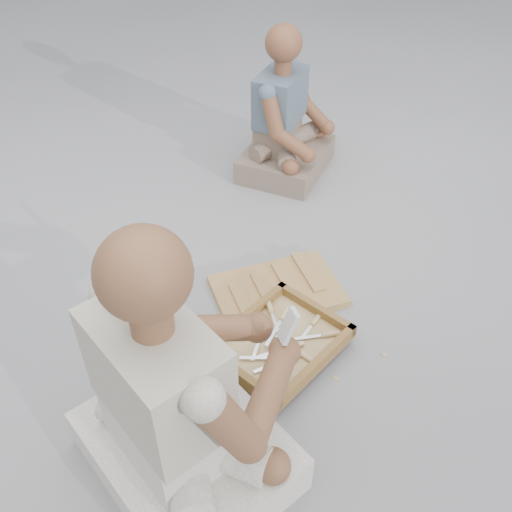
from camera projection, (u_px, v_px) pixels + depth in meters
ground at (281, 330)px, 2.36m from camera, size 60.00×60.00×0.00m
carved_panel at (277, 291)px, 2.52m from camera, size 0.63×0.50×0.04m
tool_tray at (280, 343)px, 2.23m from camera, size 0.56×0.48×0.06m
chisel_0 at (304, 355)px, 2.18m from camera, size 0.06×0.22×0.02m
chisel_1 at (282, 318)px, 2.31m from camera, size 0.20×0.12×0.02m
chisel_2 at (313, 323)px, 2.31m from camera, size 0.21×0.10×0.02m
chisel_3 at (290, 347)px, 2.20m from camera, size 0.22×0.07×0.02m
chisel_4 at (282, 358)px, 2.16m from camera, size 0.19×0.14×0.02m
chisel_5 at (271, 310)px, 2.34m from camera, size 0.10×0.21×0.02m
chisel_6 at (292, 358)px, 2.17m from camera, size 0.22×0.06×0.02m
chisel_7 at (325, 335)px, 2.25m from camera, size 0.21×0.11×0.02m
chisel_8 at (263, 329)px, 2.28m from camera, size 0.18×0.15×0.02m
wood_chip_0 at (202, 352)px, 2.27m from camera, size 0.02×0.02×0.00m
wood_chip_1 at (341, 334)px, 2.35m from camera, size 0.02×0.02×0.00m
wood_chip_2 at (264, 431)px, 2.00m from camera, size 0.02×0.02×0.00m
wood_chip_3 at (198, 369)px, 2.21m from camera, size 0.02×0.02×0.00m
wood_chip_4 at (227, 306)px, 2.47m from camera, size 0.02×0.02×0.00m
wood_chip_5 at (256, 283)px, 2.58m from camera, size 0.02×0.02×0.00m
wood_chip_6 at (251, 403)px, 2.09m from camera, size 0.02×0.02×0.00m
wood_chip_7 at (384, 354)px, 2.26m from camera, size 0.02×0.02×0.00m
wood_chip_8 at (247, 384)px, 2.15m from camera, size 0.02×0.02×0.00m
wood_chip_9 at (336, 378)px, 2.17m from camera, size 0.02×0.02×0.00m
craftsman at (179, 405)px, 1.68m from camera, size 0.69×0.68×1.01m
companion at (285, 126)px, 3.14m from camera, size 0.67×0.63×0.82m
mobile_phone at (288, 326)px, 1.74m from camera, size 0.07×0.06×0.12m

